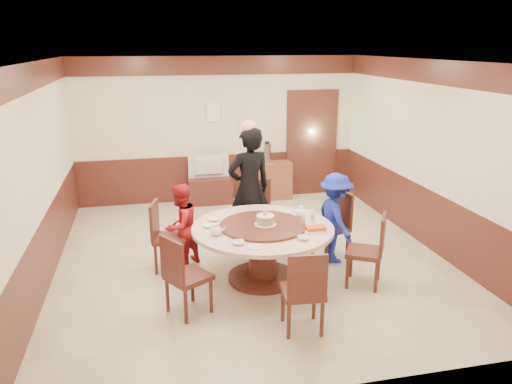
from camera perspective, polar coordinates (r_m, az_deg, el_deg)
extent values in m
plane|color=beige|center=(7.40, -0.57, -7.47)|extent=(6.00, 6.00, 0.00)
plane|color=white|center=(6.76, -0.64, 14.74)|extent=(6.00, 6.00, 0.00)
cube|color=beige|center=(9.85, -4.27, 7.10)|extent=(5.50, 0.04, 2.80)
cube|color=beige|center=(4.20, 8.00, -6.28)|extent=(5.50, 0.04, 2.80)
cube|color=beige|center=(6.94, -23.42, 1.71)|extent=(0.04, 6.00, 2.80)
cube|color=beige|center=(7.98, 19.15, 3.96)|extent=(0.04, 6.00, 2.80)
cube|color=#4A1E17|center=(7.23, -0.58, -4.21)|extent=(5.50, 6.00, 0.90)
cube|color=#4A1E17|center=(6.77, -0.64, 13.26)|extent=(5.50, 6.00, 0.35)
cube|color=#4A1E17|center=(10.31, 6.36, 5.49)|extent=(1.05, 0.08, 2.18)
cube|color=#8FDD98|center=(10.33, 6.33, 5.51)|extent=(0.88, 0.02, 2.05)
cylinder|color=#4A1E17|center=(6.75, 0.75, -9.70)|extent=(0.92, 0.92, 0.06)
cylinder|color=#4A1E17|center=(6.61, 0.76, -7.17)|extent=(0.37, 0.37, 0.65)
cylinder|color=beige|center=(6.47, 0.77, -4.17)|extent=(1.84, 1.84, 0.05)
cylinder|color=#4A1E17|center=(6.46, 0.78, -3.84)|extent=(1.12, 1.12, 0.03)
cube|color=#4A1E17|center=(7.34, 8.51, -4.08)|extent=(0.53, 0.53, 0.06)
cube|color=#4A1E17|center=(7.37, 9.94, -1.84)|extent=(0.14, 0.42, 0.50)
cube|color=#4A1E17|center=(7.43, 8.44, -5.81)|extent=(0.36, 0.36, 0.42)
cube|color=#4A1E17|center=(7.81, 0.45, -2.60)|extent=(0.46, 0.46, 0.06)
cube|color=#4A1E17|center=(7.93, 0.18, -0.26)|extent=(0.42, 0.06, 0.50)
cube|color=#4A1E17|center=(7.90, 0.44, -4.24)|extent=(0.36, 0.36, 0.42)
cube|color=#4A1E17|center=(6.98, -9.72, -5.26)|extent=(0.53, 0.53, 0.06)
cube|color=#4A1E17|center=(6.93, -11.54, -3.14)|extent=(0.14, 0.42, 0.50)
cube|color=#4A1E17|center=(7.07, -9.63, -7.07)|extent=(0.36, 0.36, 0.42)
cube|color=#4A1E17|center=(5.86, -7.73, -9.59)|extent=(0.60, 0.60, 0.06)
cube|color=#4A1E17|center=(5.64, -9.57, -7.74)|extent=(0.25, 0.38, 0.50)
cube|color=#4A1E17|center=(5.97, -7.64, -11.66)|extent=(0.36, 0.36, 0.42)
cube|color=#4A1E17|center=(5.52, 5.33, -11.26)|extent=(0.48, 0.48, 0.06)
cube|color=#4A1E17|center=(5.21, 5.91, -9.70)|extent=(0.42, 0.08, 0.50)
cube|color=#4A1E17|center=(5.63, 5.26, -13.42)|extent=(0.36, 0.36, 0.42)
cube|color=#4A1E17|center=(6.59, 12.27, -6.75)|extent=(0.60, 0.60, 0.06)
cube|color=#4A1E17|center=(6.48, 14.27, -4.73)|extent=(0.25, 0.38, 0.50)
cube|color=#4A1E17|center=(6.69, 12.15, -8.64)|extent=(0.36, 0.36, 0.42)
imported|color=black|center=(7.45, -0.77, 0.37)|extent=(0.77, 0.59, 1.87)
imported|color=#B3171E|center=(6.99, -8.59, -3.87)|extent=(0.73, 0.73, 1.20)
imported|color=navy|center=(7.16, 9.06, -2.95)|extent=(0.54, 0.87, 1.30)
cylinder|color=white|center=(6.44, 1.06, -3.71)|extent=(0.28, 0.28, 0.01)
cylinder|color=tan|center=(6.42, 1.06, -3.23)|extent=(0.22, 0.22, 0.10)
cylinder|color=white|center=(6.40, 1.07, -2.73)|extent=(0.23, 0.23, 0.01)
sphere|color=#EA6F81|center=(6.39, 1.07, -2.41)|extent=(0.07, 0.07, 0.07)
ellipsoid|color=white|center=(6.18, -4.62, -4.42)|extent=(0.17, 0.15, 0.13)
ellipsoid|color=white|center=(6.84, 5.15, -2.33)|extent=(0.17, 0.15, 0.13)
imported|color=white|center=(6.69, -4.82, -3.14)|extent=(0.14, 0.14, 0.04)
imported|color=white|center=(6.06, 5.38, -5.24)|extent=(0.14, 0.14, 0.04)
imported|color=white|center=(5.91, -2.01, -5.82)|extent=(0.15, 0.15, 0.04)
imported|color=white|center=(6.50, 7.02, -3.78)|extent=(0.14, 0.14, 0.05)
imported|color=white|center=(6.46, -5.44, -3.89)|extent=(0.14, 0.14, 0.03)
cylinder|color=white|center=(5.82, -0.15, -6.30)|extent=(0.18, 0.18, 0.01)
cylinder|color=white|center=(7.02, 3.41, -2.23)|extent=(0.18, 0.18, 0.01)
cube|color=white|center=(6.35, 6.81, -4.38)|extent=(0.30, 0.20, 0.02)
cube|color=red|center=(6.34, 6.82, -4.12)|extent=(0.24, 0.15, 0.04)
cylinder|color=silver|center=(6.49, 5.40, -3.19)|extent=(0.06, 0.06, 0.16)
cylinder|color=silver|center=(6.64, 6.47, -2.78)|extent=(0.06, 0.06, 0.16)
cube|color=#4A1E17|center=(9.83, -5.30, 0.18)|extent=(0.85, 0.45, 0.50)
imported|color=gray|center=(9.71, -5.37, 2.88)|extent=(0.79, 0.13, 0.45)
cube|color=brown|center=(10.05, 1.71, 1.35)|extent=(0.80, 0.40, 0.75)
cylinder|color=silver|center=(9.90, 1.29, 4.48)|extent=(0.15, 0.15, 0.38)
cube|color=white|center=(9.74, -4.87, 9.06)|extent=(0.25, 0.00, 0.35)
cube|color=white|center=(9.89, -1.06, 7.48)|extent=(0.30, 0.00, 0.22)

